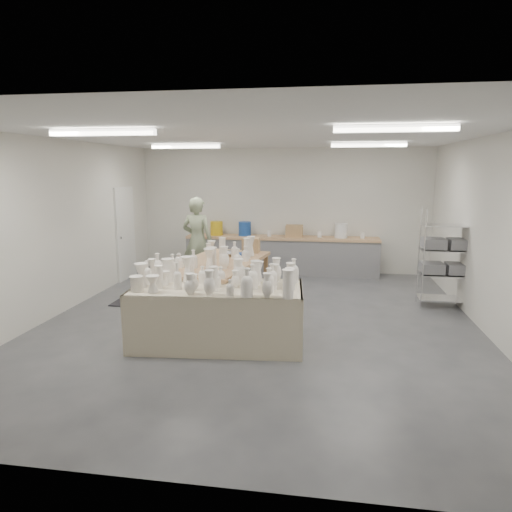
% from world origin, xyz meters
% --- Properties ---
extents(room, '(8.00, 8.02, 3.00)m').
position_xyz_m(room, '(-0.11, 0.08, 2.06)').
color(room, '#424449').
rests_on(room, ground).
extents(back_counter, '(4.60, 0.60, 1.24)m').
position_xyz_m(back_counter, '(-0.01, 3.68, 0.49)').
color(back_counter, tan).
rests_on(back_counter, ground).
extents(wire_shelf, '(0.88, 0.48, 1.80)m').
position_xyz_m(wire_shelf, '(3.20, 1.40, 0.92)').
color(wire_shelf, silver).
rests_on(wire_shelf, ground).
extents(drying_table, '(2.49, 1.32, 1.22)m').
position_xyz_m(drying_table, '(-0.45, -1.03, 0.48)').
color(drying_table, olive).
rests_on(drying_table, ground).
extents(work_table, '(1.57, 2.60, 1.28)m').
position_xyz_m(work_table, '(-0.73, 0.46, 0.92)').
color(work_table, tan).
rests_on(work_table, ground).
extents(rug, '(1.00, 0.70, 0.02)m').
position_xyz_m(rug, '(-2.38, 0.79, 0.01)').
color(rug, black).
rests_on(rug, ground).
extents(cat, '(0.46, 0.35, 0.18)m').
position_xyz_m(cat, '(-2.36, 0.78, 0.11)').
color(cat, white).
rests_on(cat, rug).
extents(potter, '(0.77, 0.58, 1.91)m').
position_xyz_m(potter, '(-1.71, 2.36, 0.95)').
color(potter, gray).
rests_on(potter, ground).
extents(red_stool, '(0.41, 0.41, 0.33)m').
position_xyz_m(red_stool, '(-1.71, 2.63, 0.30)').
color(red_stool, '#AF1922').
rests_on(red_stool, ground).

